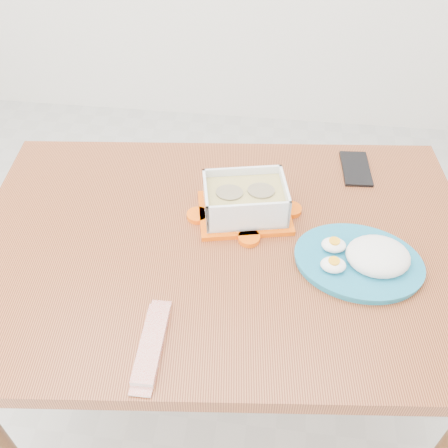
# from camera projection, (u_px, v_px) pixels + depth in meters

# --- Properties ---
(ground) EXTENTS (3.50, 3.50, 0.00)m
(ground) POSITION_uv_depth(u_px,v_px,m) (165.00, 387.00, 1.73)
(ground) COLOR #B7B7B2
(ground) RESTS_ON ground
(dining_table) EXTENTS (1.29, 0.93, 0.75)m
(dining_table) POSITION_uv_depth(u_px,v_px,m) (224.00, 268.00, 1.27)
(dining_table) COLOR #9E552C
(dining_table) RESTS_ON ground
(food_container) EXTENTS (0.26, 0.22, 0.10)m
(food_container) POSITION_uv_depth(u_px,v_px,m) (245.00, 201.00, 1.23)
(food_container) COLOR #F25607
(food_container) RESTS_ON dining_table
(orange_fruit) EXTENTS (0.07, 0.07, 0.07)m
(orange_fruit) POSITION_uv_depth(u_px,v_px,m) (222.00, 194.00, 1.27)
(orange_fruit) COLOR #F06204
(orange_fruit) RESTS_ON dining_table
(rice_plate) EXTENTS (0.33, 0.33, 0.08)m
(rice_plate) POSITION_uv_depth(u_px,v_px,m) (365.00, 258.00, 1.13)
(rice_plate) COLOR teal
(rice_plate) RESTS_ON dining_table
(candy_bar) EXTENTS (0.05, 0.18, 0.02)m
(candy_bar) POSITION_uv_depth(u_px,v_px,m) (152.00, 344.00, 0.99)
(candy_bar) COLOR red
(candy_bar) RESTS_ON dining_table
(smartphone) EXTENTS (0.09, 0.15, 0.01)m
(smartphone) POSITION_uv_depth(u_px,v_px,m) (356.00, 169.00, 1.39)
(smartphone) COLOR black
(smartphone) RESTS_ON dining_table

